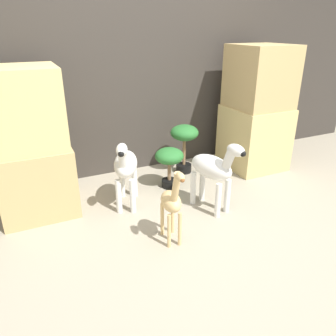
{
  "coord_description": "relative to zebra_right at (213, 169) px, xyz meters",
  "views": [
    {
      "loc": [
        -1.23,
        -1.82,
        1.53
      ],
      "look_at": [
        -0.11,
        0.58,
        0.38
      ],
      "focal_mm": 35.0,
      "sensor_mm": 36.0,
      "label": 1
    }
  ],
  "objects": [
    {
      "name": "zebra_right",
      "position": [
        0.0,
        0.0,
        0.0
      ],
      "size": [
        0.31,
        0.56,
        0.68
      ],
      "color": "silver",
      "rests_on": "ground_plane"
    },
    {
      "name": "ground_plane",
      "position": [
        -0.22,
        -0.36,
        -0.39
      ],
      "size": [
        14.0,
        14.0,
        0.0
      ],
      "primitive_type": "plane",
      "color": "#9E937F"
    },
    {
      "name": "potted_palm_front",
      "position": [
        0.15,
        0.83,
        0.01
      ],
      "size": [
        0.31,
        0.31,
        0.55
      ],
      "color": "black",
      "rests_on": "ground_plane"
    },
    {
      "name": "wall_back",
      "position": [
        -0.22,
        1.2,
        0.71
      ],
      "size": [
        6.4,
        0.08,
        2.2
      ],
      "color": "#38332D",
      "rests_on": "ground_plane"
    },
    {
      "name": "rock_pillar_right",
      "position": [
        0.96,
        0.65,
        0.27
      ],
      "size": [
        0.61,
        0.62,
        1.36
      ],
      "color": "#D1B775",
      "rests_on": "ground_plane"
    },
    {
      "name": "zebra_left",
      "position": [
        -0.67,
        0.38,
        0.0
      ],
      "size": [
        0.35,
        0.56,
        0.68
      ],
      "color": "silver",
      "rests_on": "ground_plane"
    },
    {
      "name": "rock_pillar_left",
      "position": [
        -1.4,
        0.65,
        0.21
      ],
      "size": [
        0.61,
        0.62,
        1.25
      ],
      "color": "tan",
      "rests_on": "ground_plane"
    },
    {
      "name": "potted_palm_back",
      "position": [
        -0.16,
        0.56,
        -0.09
      ],
      "size": [
        0.29,
        0.29,
        0.42
      ],
      "color": "black",
      "rests_on": "ground_plane"
    },
    {
      "name": "giraffe_figurine",
      "position": [
        -0.54,
        -0.29,
        -0.05
      ],
      "size": [
        0.17,
        0.38,
        0.65
      ],
      "color": "tan",
      "rests_on": "ground_plane"
    }
  ]
}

